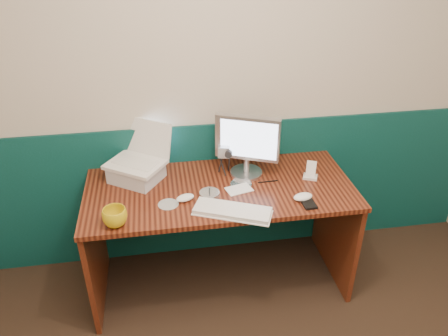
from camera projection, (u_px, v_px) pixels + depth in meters
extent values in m
cube|color=beige|center=(238.00, 85.00, 2.69)|extent=(3.50, 0.04, 2.50)
cube|color=#08362D|center=(236.00, 188.00, 3.06)|extent=(3.48, 0.02, 1.00)
cube|color=black|center=(220.00, 237.00, 2.79)|extent=(1.60, 0.70, 0.75)
cube|color=silver|center=(136.00, 173.00, 2.66)|extent=(0.36, 0.35, 0.10)
cube|color=white|center=(232.00, 211.00, 2.37)|extent=(0.44, 0.29, 0.02)
ellipsoid|color=white|center=(303.00, 197.00, 2.48)|extent=(0.13, 0.09, 0.04)
ellipsoid|color=white|center=(185.00, 198.00, 2.48)|extent=(0.12, 0.10, 0.04)
imported|color=gold|center=(115.00, 217.00, 2.26)|extent=(0.17, 0.17, 0.10)
cylinder|color=silver|center=(210.00, 194.00, 2.52)|extent=(0.12, 0.12, 0.02)
cylinder|color=silver|center=(168.00, 204.00, 2.45)|extent=(0.12, 0.12, 0.00)
cylinder|color=silver|center=(241.00, 184.00, 2.64)|extent=(0.13, 0.13, 0.00)
cylinder|color=black|center=(268.00, 182.00, 2.66)|extent=(0.13, 0.01, 0.01)
cube|color=silver|center=(239.00, 189.00, 2.58)|extent=(0.17, 0.14, 0.00)
cube|color=silver|center=(310.00, 177.00, 2.69)|extent=(0.10, 0.09, 0.02)
cube|color=white|center=(311.00, 169.00, 2.67)|extent=(0.07, 0.05, 0.10)
cube|color=black|center=(308.00, 203.00, 2.45)|extent=(0.08, 0.12, 0.01)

